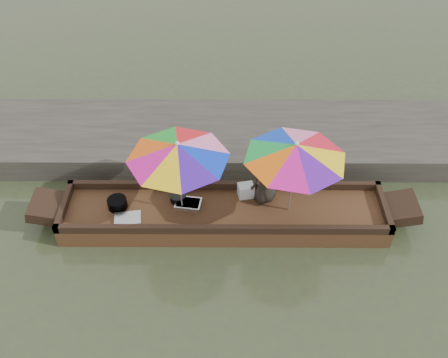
{
  "coord_description": "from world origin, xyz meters",
  "views": [
    {
      "loc": [
        0.03,
        -6.23,
        6.86
      ],
      "look_at": [
        0.0,
        0.1,
        1.0
      ],
      "focal_mm": 40.0,
      "sensor_mm": 36.0,
      "label": 1
    }
  ],
  "objects_px": {
    "tray_scallop": "(128,219)",
    "umbrella_stern": "(292,178)",
    "umbrella_bow": "(180,177)",
    "boat_hull": "(224,216)",
    "supply_bag": "(246,191)",
    "cooking_pot": "(117,203)",
    "tray_crayfish": "(188,204)",
    "vendor": "(266,176)",
    "charcoal_grill": "(178,198)"
  },
  "relations": [
    {
      "from": "tray_crayfish",
      "to": "vendor",
      "type": "height_order",
      "value": "vendor"
    },
    {
      "from": "supply_bag",
      "to": "tray_crayfish",
      "type": "bearing_deg",
      "value": -165.58
    },
    {
      "from": "cooking_pot",
      "to": "tray_scallop",
      "type": "distance_m",
      "value": 0.4
    },
    {
      "from": "cooking_pot",
      "to": "supply_bag",
      "type": "relative_size",
      "value": 1.25
    },
    {
      "from": "tray_scallop",
      "to": "supply_bag",
      "type": "height_order",
      "value": "supply_bag"
    },
    {
      "from": "umbrella_bow",
      "to": "umbrella_stern",
      "type": "xyz_separation_m",
      "value": [
        1.91,
        0.0,
        0.0
      ]
    },
    {
      "from": "tray_crayfish",
      "to": "tray_scallop",
      "type": "height_order",
      "value": "tray_crayfish"
    },
    {
      "from": "charcoal_grill",
      "to": "supply_bag",
      "type": "distance_m",
      "value": 1.25
    },
    {
      "from": "tray_scallop",
      "to": "umbrella_stern",
      "type": "xyz_separation_m",
      "value": [
        2.86,
        0.28,
        0.74
      ]
    },
    {
      "from": "tray_crayfish",
      "to": "tray_scallop",
      "type": "xyz_separation_m",
      "value": [
        -1.05,
        -0.36,
        -0.01
      ]
    },
    {
      "from": "charcoal_grill",
      "to": "tray_crayfish",
      "type": "bearing_deg",
      "value": -35.81
    },
    {
      "from": "cooking_pot",
      "to": "vendor",
      "type": "xyz_separation_m",
      "value": [
        2.66,
        0.22,
        0.48
      ]
    },
    {
      "from": "boat_hull",
      "to": "umbrella_bow",
      "type": "distance_m",
      "value": 1.21
    },
    {
      "from": "tray_scallop",
      "to": "supply_bag",
      "type": "bearing_deg",
      "value": 16.67
    },
    {
      "from": "tray_scallop",
      "to": "supply_bag",
      "type": "relative_size",
      "value": 1.65
    },
    {
      "from": "tray_crayfish",
      "to": "supply_bag",
      "type": "height_order",
      "value": "supply_bag"
    },
    {
      "from": "boat_hull",
      "to": "umbrella_stern",
      "type": "distance_m",
      "value": 1.5
    },
    {
      "from": "cooking_pot",
      "to": "umbrella_stern",
      "type": "bearing_deg",
      "value": -0.93
    },
    {
      "from": "tray_crayfish",
      "to": "umbrella_stern",
      "type": "distance_m",
      "value": 1.96
    },
    {
      "from": "umbrella_bow",
      "to": "umbrella_stern",
      "type": "distance_m",
      "value": 1.91
    },
    {
      "from": "charcoal_grill",
      "to": "umbrella_bow",
      "type": "bearing_deg",
      "value": -67.22
    },
    {
      "from": "boat_hull",
      "to": "supply_bag",
      "type": "bearing_deg",
      "value": 41.43
    },
    {
      "from": "supply_bag",
      "to": "umbrella_stern",
      "type": "distance_m",
      "value": 1.06
    },
    {
      "from": "boat_hull",
      "to": "supply_bag",
      "type": "xyz_separation_m",
      "value": [
        0.4,
        0.35,
        0.3
      ]
    },
    {
      "from": "cooking_pot",
      "to": "charcoal_grill",
      "type": "xyz_separation_m",
      "value": [
        1.08,
        0.17,
        -0.02
      ]
    },
    {
      "from": "tray_scallop",
      "to": "umbrella_stern",
      "type": "distance_m",
      "value": 2.97
    },
    {
      "from": "umbrella_stern",
      "to": "tray_scallop",
      "type": "bearing_deg",
      "value": -174.51
    },
    {
      "from": "tray_scallop",
      "to": "vendor",
      "type": "bearing_deg",
      "value": 12.54
    },
    {
      "from": "boat_hull",
      "to": "tray_scallop",
      "type": "relative_size",
      "value": 12.65
    },
    {
      "from": "cooking_pot",
      "to": "charcoal_grill",
      "type": "height_order",
      "value": "cooking_pot"
    },
    {
      "from": "boat_hull",
      "to": "tray_crayfish",
      "type": "relative_size",
      "value": 12.65
    },
    {
      "from": "tray_scallop",
      "to": "umbrella_bow",
      "type": "bearing_deg",
      "value": 16.21
    },
    {
      "from": "tray_crayfish",
      "to": "umbrella_bow",
      "type": "height_order",
      "value": "umbrella_bow"
    },
    {
      "from": "cooking_pot",
      "to": "tray_scallop",
      "type": "bearing_deg",
      "value": -54.94
    },
    {
      "from": "tray_crayfish",
      "to": "charcoal_grill",
      "type": "xyz_separation_m",
      "value": [
        -0.19,
        0.14,
        0.02
      ]
    },
    {
      "from": "cooking_pot",
      "to": "supply_bag",
      "type": "xyz_separation_m",
      "value": [
        2.32,
        0.3,
        0.04
      ]
    },
    {
      "from": "tray_scallop",
      "to": "charcoal_grill",
      "type": "distance_m",
      "value": 0.99
    },
    {
      "from": "tray_crayfish",
      "to": "umbrella_bow",
      "type": "xyz_separation_m",
      "value": [
        -0.1,
        -0.08,
        0.73
      ]
    },
    {
      "from": "cooking_pot",
      "to": "tray_crayfish",
      "type": "height_order",
      "value": "cooking_pot"
    },
    {
      "from": "cooking_pot",
      "to": "tray_scallop",
      "type": "relative_size",
      "value": 0.76
    },
    {
      "from": "boat_hull",
      "to": "vendor",
      "type": "height_order",
      "value": "vendor"
    },
    {
      "from": "vendor",
      "to": "umbrella_stern",
      "type": "bearing_deg",
      "value": 106.15
    },
    {
      "from": "charcoal_grill",
      "to": "supply_bag",
      "type": "xyz_separation_m",
      "value": [
        1.24,
        0.13,
        0.06
      ]
    },
    {
      "from": "umbrella_bow",
      "to": "charcoal_grill",
      "type": "bearing_deg",
      "value": 112.78
    },
    {
      "from": "charcoal_grill",
      "to": "tray_scallop",
      "type": "bearing_deg",
      "value": -149.68
    },
    {
      "from": "cooking_pot",
      "to": "tray_scallop",
      "type": "height_order",
      "value": "cooking_pot"
    },
    {
      "from": "cooking_pot",
      "to": "umbrella_bow",
      "type": "bearing_deg",
      "value": -2.44
    },
    {
      "from": "supply_bag",
      "to": "cooking_pot",
      "type": "bearing_deg",
      "value": -172.59
    },
    {
      "from": "tray_crayfish",
      "to": "supply_bag",
      "type": "xyz_separation_m",
      "value": [
        1.05,
        0.27,
        0.09
      ]
    },
    {
      "from": "tray_crayfish",
      "to": "boat_hull",
      "type": "bearing_deg",
      "value": -7.28
    }
  ]
}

